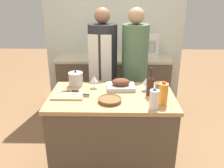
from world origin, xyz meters
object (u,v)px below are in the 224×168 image
at_px(wine_glass_left, 94,79).
at_px(person_cook_guest, 135,68).
at_px(knife_paring, 81,94).
at_px(condiment_bottle_short, 102,55).
at_px(roasting_pan, 121,85).
at_px(mixing_bowl, 160,85).
at_px(knife_chef, 69,91).
at_px(condiment_bottle_tall, 112,50).
at_px(wicker_basket, 110,100).
at_px(wine_bottle_green, 150,84).
at_px(stock_pot, 76,79).
at_px(milk_jug, 154,99).
at_px(juice_jug, 163,94).
at_px(knife_bread, 70,91).
at_px(person_cook_aproned, 103,67).
at_px(cutting_board, 68,95).
at_px(wine_glass_right, 146,82).
at_px(stand_mixer, 153,47).

height_order(wine_glass_left, person_cook_guest, person_cook_guest).
height_order(knife_paring, condiment_bottle_short, condiment_bottle_short).
height_order(roasting_pan, person_cook_guest, person_cook_guest).
distance_m(condiment_bottle_short, person_cook_guest, 0.79).
bearing_deg(mixing_bowl, knife_chef, -170.94).
height_order(condiment_bottle_tall, condiment_bottle_short, condiment_bottle_tall).
bearing_deg(wicker_basket, knife_chef, 155.33).
relative_size(roasting_pan, wine_bottle_green, 1.08).
height_order(stock_pot, knife_chef, stock_pot).
distance_m(mixing_bowl, milk_jug, 0.51).
relative_size(juice_jug, wine_glass_left, 1.65).
bearing_deg(knife_chef, wine_glass_left, 31.20).
xyz_separation_m(wine_glass_left, knife_bread, (-0.24, -0.16, -0.08)).
bearing_deg(wicker_basket, person_cook_aproned, 97.00).
xyz_separation_m(knife_chef, knife_paring, (0.14, -0.08, 0.00)).
relative_size(knife_chef, person_cook_guest, 0.14).
height_order(knife_bread, person_cook_guest, person_cook_guest).
relative_size(condiment_bottle_short, person_cook_aproned, 0.08).
distance_m(wicker_basket, cutting_board, 0.44).
height_order(wine_glass_right, person_cook_guest, person_cook_guest).
xyz_separation_m(juice_jug, milk_jug, (-0.10, -0.09, -0.01)).
relative_size(juice_jug, knife_chef, 0.96).
bearing_deg(milk_jug, wine_bottle_green, 89.12).
xyz_separation_m(stand_mixer, condiment_bottle_tall, (-0.66, 0.04, -0.06)).
height_order(knife_bread, stand_mixer, stand_mixer).
relative_size(cutting_board, mixing_bowl, 2.55).
distance_m(wine_glass_left, condiment_bottle_tall, 1.40).
xyz_separation_m(wine_glass_left, condiment_bottle_short, (0.01, 1.18, -0.03)).
relative_size(roasting_pan, stock_pot, 1.81).
relative_size(milk_jug, wine_glass_right, 1.46).
xyz_separation_m(wine_bottle_green, knife_bread, (-0.82, 0.02, -0.09)).
bearing_deg(wine_glass_left, stock_pot, 161.17).
distance_m(wine_glass_left, knife_chef, 0.31).
xyz_separation_m(mixing_bowl, juice_jug, (-0.05, -0.40, 0.07)).
relative_size(wicker_basket, person_cook_aproned, 0.13).
height_order(cutting_board, knife_chef, knife_chef).
distance_m(mixing_bowl, knife_paring, 0.87).
bearing_deg(cutting_board, roasting_pan, 21.19).
xyz_separation_m(stock_pot, mixing_bowl, (0.94, -0.07, -0.04)).
bearing_deg(wine_glass_right, roasting_pan, 171.77).
relative_size(knife_paring, stand_mixer, 0.51).
distance_m(wine_glass_right, knife_paring, 0.69).
bearing_deg(cutting_board, knife_bread, 82.62).
height_order(condiment_bottle_short, person_cook_aproned, person_cook_aproned).
xyz_separation_m(roasting_pan, stand_mixer, (0.53, 1.37, 0.12)).
xyz_separation_m(wicker_basket, milk_jug, (0.40, -0.13, 0.07)).
distance_m(roasting_pan, person_cook_guest, 0.60).
bearing_deg(condiment_bottle_short, condiment_bottle_tall, 54.10).
height_order(cutting_board, mixing_bowl, mixing_bowl).
xyz_separation_m(mixing_bowl, person_cook_aproned, (-0.66, 0.62, 0.01)).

